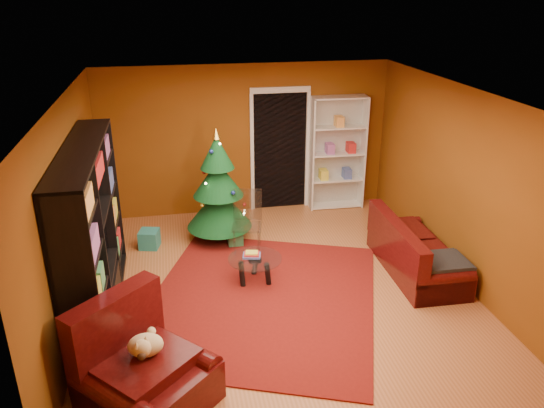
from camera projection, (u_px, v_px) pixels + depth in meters
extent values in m
cube|color=#A1592E|center=(278.00, 288.00, 7.21)|extent=(5.00, 5.50, 0.05)
cube|color=silver|center=(279.00, 93.00, 6.20)|extent=(5.00, 5.50, 0.05)
cube|color=brown|center=(246.00, 140.00, 9.22)|extent=(5.00, 0.05, 2.60)
cube|color=brown|center=(69.00, 213.00, 6.25)|extent=(0.05, 5.50, 2.60)
cube|color=brown|center=(461.00, 184.00, 7.15)|extent=(0.05, 5.50, 2.60)
cube|color=maroon|center=(262.00, 299.00, 6.90)|extent=(3.85, 4.13, 0.02)
cube|color=#227F7B|center=(149.00, 239.00, 8.22)|extent=(0.34, 0.34, 0.29)
cube|color=#2D7043|center=(235.00, 238.00, 8.31)|extent=(0.23, 0.23, 0.23)
cube|color=#A2131B|center=(222.00, 216.00, 9.10)|extent=(0.24, 0.24, 0.23)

